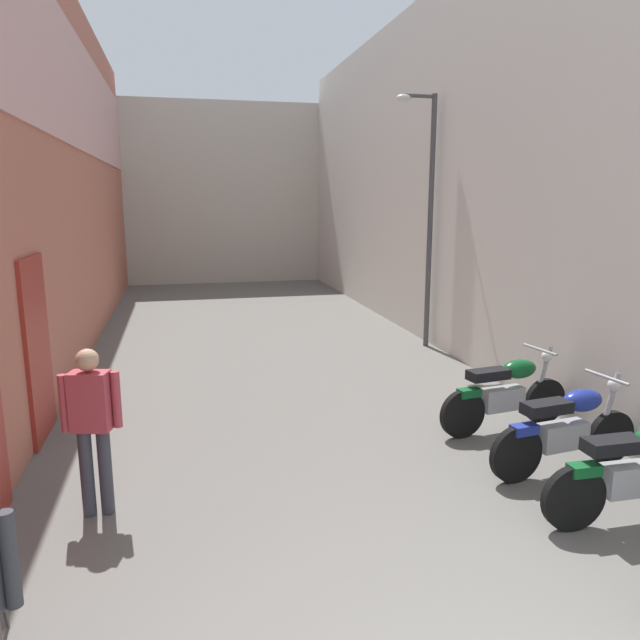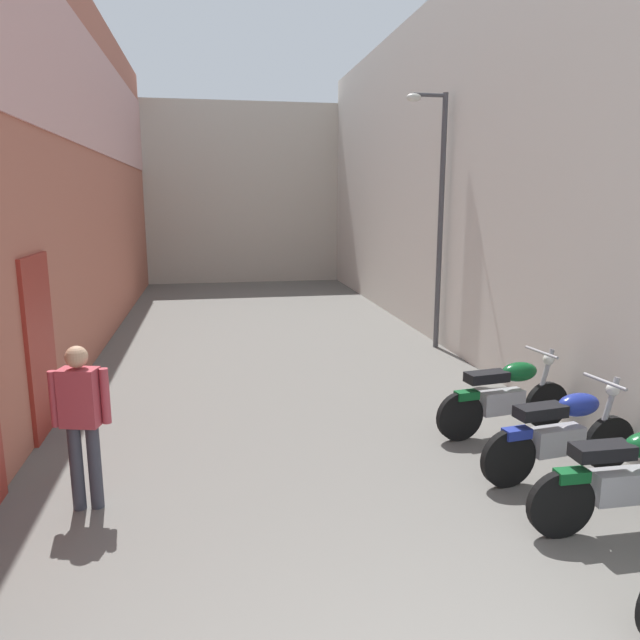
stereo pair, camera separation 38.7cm
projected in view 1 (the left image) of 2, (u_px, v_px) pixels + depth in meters
The scene contains 9 objects.
ground_plane at pixel (282, 376), 9.71m from camera, with size 34.75×34.75×0.00m, color #66635E.
building_left at pixel (60, 168), 10.12m from camera, with size 0.45×18.75×6.69m.
building_right at pixel (436, 173), 11.73m from camera, with size 0.45×18.75×6.73m.
building_far_end at pixel (222, 194), 20.91m from camera, with size 9.54×2.00×6.03m, color beige.
motorcycle_second at pixel (639, 470), 5.25m from camera, with size 1.85×0.58×1.04m.
motorcycle_third at pixel (567, 428), 6.22m from camera, with size 1.85×0.58×1.04m.
motorcycle_fourth at pixel (506, 392), 7.36m from camera, with size 1.84×0.58×1.04m.
pedestrian_mid_alley at pixel (92, 420), 5.30m from camera, with size 0.52×0.28×1.57m.
street_lamp at pixel (426, 204), 11.18m from camera, with size 0.79×0.18×4.73m.
Camera 1 is at (-1.54, -1.85, 2.86)m, focal length 33.31 mm.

